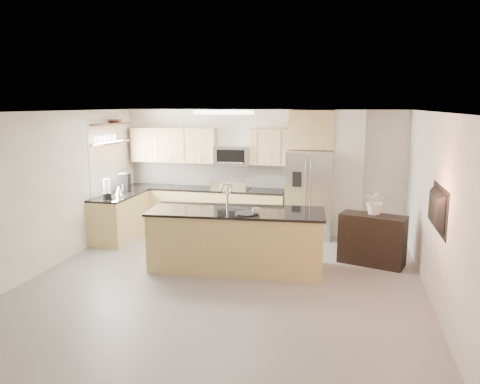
% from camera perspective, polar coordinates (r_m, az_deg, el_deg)
% --- Properties ---
extents(floor, '(6.50, 6.50, 0.00)m').
position_cam_1_polar(floor, '(7.38, -1.98, -10.88)').
color(floor, gray).
rests_on(floor, ground).
extents(ceiling, '(6.00, 6.50, 0.02)m').
position_cam_1_polar(ceiling, '(6.86, -2.12, 9.76)').
color(ceiling, white).
rests_on(ceiling, wall_back).
extents(wall_back, '(6.00, 0.02, 2.60)m').
position_cam_1_polar(wall_back, '(10.13, 2.69, 2.66)').
color(wall_back, white).
rests_on(wall_back, floor).
extents(wall_front, '(6.00, 0.02, 2.60)m').
position_cam_1_polar(wall_front, '(4.07, -14.09, -9.91)').
color(wall_front, white).
rests_on(wall_front, floor).
extents(wall_left, '(0.02, 6.50, 2.60)m').
position_cam_1_polar(wall_left, '(8.29, -22.52, 0.06)').
color(wall_left, white).
rests_on(wall_left, floor).
extents(wall_right, '(0.02, 6.50, 2.60)m').
position_cam_1_polar(wall_right, '(6.89, 22.87, -1.98)').
color(wall_right, white).
rests_on(wall_right, floor).
extents(back_counter, '(3.55, 0.66, 1.44)m').
position_cam_1_polar(back_counter, '(10.26, -4.42, -1.96)').
color(back_counter, tan).
rests_on(back_counter, floor).
extents(left_counter, '(0.66, 1.50, 0.92)m').
position_cam_1_polar(left_counter, '(9.83, -14.42, -2.90)').
color(left_counter, tan).
rests_on(left_counter, floor).
extents(range, '(0.76, 0.64, 1.14)m').
position_cam_1_polar(range, '(10.09, -1.05, -2.15)').
color(range, black).
rests_on(range, floor).
extents(upper_cabinets, '(3.50, 0.33, 0.75)m').
position_cam_1_polar(upper_cabinets, '(10.23, -4.69, 5.67)').
color(upper_cabinets, tan).
rests_on(upper_cabinets, wall_back).
extents(microwave, '(0.76, 0.40, 0.40)m').
position_cam_1_polar(microwave, '(10.02, -0.90, 4.48)').
color(microwave, '#B1B1B3').
rests_on(microwave, upper_cabinets).
extents(refrigerator, '(0.92, 0.78, 1.78)m').
position_cam_1_polar(refrigerator, '(9.70, 8.44, -0.26)').
color(refrigerator, '#B1B1B3').
rests_on(refrigerator, floor).
extents(partition_column, '(0.60, 0.30, 2.60)m').
position_cam_1_polar(partition_column, '(9.83, 13.03, 2.14)').
color(partition_column, silver).
rests_on(partition_column, floor).
extents(window, '(0.04, 1.15, 1.65)m').
position_cam_1_polar(window, '(9.78, -16.32, 4.01)').
color(window, white).
rests_on(window, wall_left).
extents(shelf_lower, '(0.30, 1.20, 0.04)m').
position_cam_1_polar(shelf_lower, '(9.77, -15.47, 5.83)').
color(shelf_lower, brown).
rests_on(shelf_lower, wall_left).
extents(shelf_upper, '(0.30, 1.20, 0.04)m').
position_cam_1_polar(shelf_upper, '(9.75, -15.58, 7.99)').
color(shelf_upper, brown).
rests_on(shelf_upper, wall_left).
extents(ceiling_fixture, '(1.00, 0.50, 0.06)m').
position_cam_1_polar(ceiling_fixture, '(8.51, -1.94, 9.66)').
color(ceiling_fixture, white).
rests_on(ceiling_fixture, ceiling).
extents(island, '(2.94, 1.25, 1.42)m').
position_cam_1_polar(island, '(7.81, -0.42, -5.77)').
color(island, tan).
rests_on(island, floor).
extents(credenza, '(1.17, 0.76, 0.86)m').
position_cam_1_polar(credenza, '(8.33, 15.81, -5.61)').
color(credenza, black).
rests_on(credenza, floor).
extents(cup, '(0.14, 0.14, 0.11)m').
position_cam_1_polar(cup, '(7.40, 1.97, -2.33)').
color(cup, silver).
rests_on(cup, island).
extents(platter, '(0.42, 0.42, 0.02)m').
position_cam_1_polar(platter, '(7.42, 0.77, -2.63)').
color(platter, black).
rests_on(platter, island).
extents(blender, '(0.17, 0.17, 0.39)m').
position_cam_1_polar(blender, '(9.30, -15.92, 0.21)').
color(blender, black).
rests_on(blender, left_counter).
extents(kettle, '(0.18, 0.18, 0.23)m').
position_cam_1_polar(kettle, '(9.62, -14.54, 0.22)').
color(kettle, '#B1B1B3').
rests_on(kettle, left_counter).
extents(coffee_maker, '(0.24, 0.28, 0.38)m').
position_cam_1_polar(coffee_maker, '(9.98, -13.91, 1.07)').
color(coffee_maker, black).
rests_on(coffee_maker, left_counter).
extents(bowl, '(0.53, 0.53, 0.10)m').
position_cam_1_polar(bowl, '(9.97, -14.91, 8.46)').
color(bowl, '#B1B1B3').
rests_on(bowl, shelf_upper).
extents(flower_vase, '(0.76, 0.71, 0.69)m').
position_cam_1_polar(flower_vase, '(8.22, 16.29, -0.29)').
color(flower_vase, silver).
rests_on(flower_vase, credenza).
extents(television, '(0.14, 1.08, 0.62)m').
position_cam_1_polar(television, '(6.67, 22.42, -1.90)').
color(television, black).
rests_on(television, wall_right).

